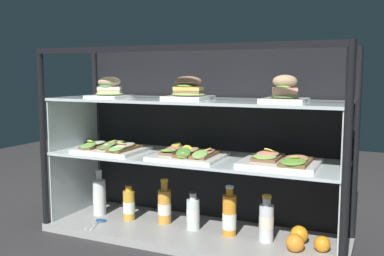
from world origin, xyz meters
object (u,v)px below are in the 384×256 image
at_px(kitchen_scissors, 99,222).
at_px(plated_roll_sandwich_far_right, 285,92).
at_px(plated_roll_sandwich_near_right_corner, 109,90).
at_px(orange_fruit_near_left_post, 299,235).
at_px(juice_bottle_tucked_behind, 129,205).
at_px(juice_bottle_back_left, 266,221).
at_px(juice_bottle_front_second, 99,196).
at_px(juice_bottle_front_right_end, 164,206).
at_px(juice_bottle_front_left_end, 229,216).
at_px(juice_bottle_front_fourth, 193,213).
at_px(open_sandwich_tray_near_right_corner, 281,161).
at_px(orange_fruit_beside_bottles, 295,243).
at_px(orange_fruit_rolled_forward, 322,244).
at_px(plated_roll_sandwich_right_of_center, 188,91).
at_px(open_sandwich_tray_far_left, 112,148).
at_px(open_sandwich_tray_left_of_center, 188,154).

bearing_deg(kitchen_scissors, plated_roll_sandwich_far_right, 7.91).
distance_m(plated_roll_sandwich_near_right_corner, orange_fruit_near_left_post, 1.17).
bearing_deg(juice_bottle_tucked_behind, juice_bottle_back_left, 0.21).
xyz_separation_m(juice_bottle_front_second, juice_bottle_front_right_end, (0.40, 0.03, -0.01)).
height_order(juice_bottle_tucked_behind, juice_bottle_front_left_end, juice_bottle_front_left_end).
bearing_deg(plated_roll_sandwich_near_right_corner, juice_bottle_front_fourth, 9.21).
distance_m(plated_roll_sandwich_near_right_corner, kitchen_scissors, 0.70).
height_order(open_sandwich_tray_near_right_corner, orange_fruit_beside_bottles, open_sandwich_tray_near_right_corner).
bearing_deg(juice_bottle_front_left_end, orange_fruit_rolled_forward, -2.90).
distance_m(plated_roll_sandwich_near_right_corner, open_sandwich_tray_near_right_corner, 0.94).
bearing_deg(juice_bottle_tucked_behind, plated_roll_sandwich_near_right_corner, -135.23).
bearing_deg(juice_bottle_front_fourth, juice_bottle_tucked_behind, -178.94).
height_order(juice_bottle_tucked_behind, juice_bottle_front_fourth, same).
distance_m(juice_bottle_front_second, orange_fruit_rolled_forward, 1.21).
xyz_separation_m(orange_fruit_rolled_forward, kitchen_scissors, (-1.13, -0.09, -0.03)).
distance_m(juice_bottle_front_left_end, juice_bottle_back_left, 0.18).
height_order(plated_roll_sandwich_right_of_center, juice_bottle_front_right_end, plated_roll_sandwich_right_of_center).
bearing_deg(juice_bottle_tucked_behind, juice_bottle_front_left_end, 0.19).
distance_m(juice_bottle_front_second, juice_bottle_front_right_end, 0.40).
xyz_separation_m(plated_roll_sandwich_far_right, juice_bottle_front_second, (-1.02, -0.02, -0.60)).
height_order(open_sandwich_tray_near_right_corner, juice_bottle_front_fourth, open_sandwich_tray_near_right_corner).
xyz_separation_m(plated_roll_sandwich_right_of_center, open_sandwich_tray_far_left, (-0.44, -0.02, -0.30)).
relative_size(plated_roll_sandwich_near_right_corner, open_sandwich_tray_near_right_corner, 0.56).
distance_m(plated_roll_sandwich_right_of_center, open_sandwich_tray_near_right_corner, 0.55).
xyz_separation_m(open_sandwich_tray_far_left, juice_bottle_front_second, (-0.13, 0.06, -0.29)).
height_order(open_sandwich_tray_near_right_corner, juice_bottle_front_second, open_sandwich_tray_near_right_corner).
bearing_deg(juice_bottle_back_left, juice_bottle_front_second, 179.83).
bearing_deg(juice_bottle_front_right_end, juice_bottle_back_left, -2.88).
height_order(juice_bottle_tucked_behind, orange_fruit_beside_bottles, juice_bottle_tucked_behind).
relative_size(juice_bottle_front_right_end, orange_fruit_beside_bottles, 2.91).
height_order(orange_fruit_beside_bottles, orange_fruit_rolled_forward, orange_fruit_beside_bottles).
relative_size(juice_bottle_front_fourth, orange_fruit_near_left_post, 2.40).
bearing_deg(orange_fruit_rolled_forward, open_sandwich_tray_near_right_corner, -176.02).
height_order(juice_bottle_front_left_end, orange_fruit_near_left_post, juice_bottle_front_left_end).
xyz_separation_m(open_sandwich_tray_far_left, open_sandwich_tray_near_right_corner, (0.89, 0.02, 0.00)).
height_order(plated_roll_sandwich_near_right_corner, plated_roll_sandwich_far_right, plated_roll_sandwich_far_right).
relative_size(open_sandwich_tray_far_left, juice_bottle_front_second, 1.35).
distance_m(open_sandwich_tray_near_right_corner, juice_bottle_front_second, 1.06).
height_order(juice_bottle_tucked_behind, juice_bottle_front_right_end, juice_bottle_front_right_end).
bearing_deg(open_sandwich_tray_near_right_corner, juice_bottle_tucked_behind, 177.65).
bearing_deg(kitchen_scissors, plated_roll_sandwich_right_of_center, 8.70).
relative_size(plated_roll_sandwich_near_right_corner, orange_fruit_rolled_forward, 2.65).
bearing_deg(juice_bottle_front_left_end, juice_bottle_back_left, 0.25).
bearing_deg(orange_fruit_beside_bottles, juice_bottle_front_second, 176.15).
bearing_deg(juice_bottle_front_second, plated_roll_sandwich_right_of_center, -3.82).
distance_m(open_sandwich_tray_near_right_corner, kitchen_scissors, 1.02).
relative_size(juice_bottle_front_second, juice_bottle_front_fourth, 1.27).
xyz_separation_m(juice_bottle_front_left_end, juice_bottle_back_left, (0.18, 0.00, -0.00)).
xyz_separation_m(open_sandwich_tray_left_of_center, juice_bottle_back_left, (0.38, 0.04, -0.30)).
distance_m(juice_bottle_front_second, kitchen_scissors, 0.17).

